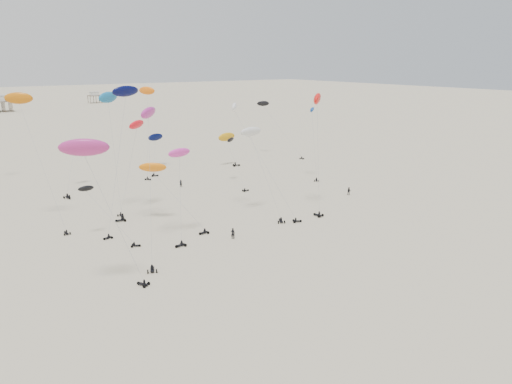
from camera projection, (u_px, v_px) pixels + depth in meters
ground_plane at (82, 145)px, 181.67m from camera, size 900.00×900.00×0.00m
pavilion_small at (95, 98)px, 357.00m from camera, size 9.00×7.00×8.00m
rig_0 at (134, 138)px, 98.97m from camera, size 8.25×5.06×19.00m
rig_1 at (314, 138)px, 127.09m from camera, size 3.24×6.03×18.81m
rig_2 at (180, 177)px, 83.89m from camera, size 5.60×6.04×16.15m
rig_3 at (71, 169)px, 117.73m from camera, size 7.80×13.69×14.37m
rig_4 at (271, 114)px, 159.78m from camera, size 7.98×16.43×21.34m
rig_5 at (149, 151)px, 77.43m from camera, size 8.43×13.81×24.01m
rig_6 at (155, 142)px, 142.16m from camera, size 9.49×14.11×14.73m
rig_7 at (235, 157)px, 122.69m from camera, size 4.89×12.36×14.38m
rig_8 at (24, 115)px, 89.59m from camera, size 6.78×13.40×25.50m
rig_10 at (123, 107)px, 86.45m from camera, size 9.68×5.51×26.25m
rig_11 at (106, 211)px, 84.95m from camera, size 7.06×10.98×13.05m
rig_13 at (110, 121)px, 95.87m from camera, size 5.09×8.58×24.47m
rig_14 at (228, 141)px, 144.99m from camera, size 6.14×4.72×9.97m
rig_15 at (317, 121)px, 98.57m from camera, size 5.93×7.86×24.06m
rig_16 at (257, 151)px, 96.75m from camera, size 5.05×10.35×18.18m
rig_17 at (160, 176)px, 93.00m from camera, size 8.19×14.72×15.31m
rig_18 at (250, 136)px, 97.22m from camera, size 8.39×15.95×24.57m
rig_19 at (89, 160)px, 62.24m from camera, size 10.45×5.20×21.34m
rig_20 at (147, 101)px, 134.36m from camera, size 8.23×14.04×24.27m
spectator_0 at (233, 239)px, 87.10m from camera, size 1.01×0.98×2.31m
spectator_1 at (349, 195)px, 115.15m from camera, size 1.22×1.13×2.18m
spectator_3 at (181, 187)px, 122.41m from camera, size 0.94×0.88×2.14m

